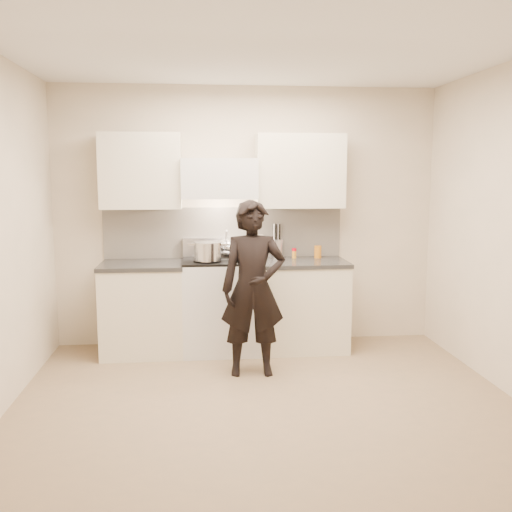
# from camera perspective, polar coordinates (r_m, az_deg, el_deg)

# --- Properties ---
(ground_plane) EXTENTS (4.00, 4.00, 0.00)m
(ground_plane) POSITION_cam_1_polar(r_m,az_deg,el_deg) (4.65, 1.03, -14.52)
(ground_plane) COLOR #8B7152
(room_shell) EXTENTS (4.04, 3.54, 2.70)m
(room_shell) POSITION_cam_1_polar(r_m,az_deg,el_deg) (4.66, -0.17, 5.76)
(room_shell) COLOR beige
(room_shell) RESTS_ON ground
(stove) EXTENTS (0.76, 0.65, 0.96)m
(stove) POSITION_cam_1_polar(r_m,az_deg,el_deg) (5.84, -3.55, -4.89)
(stove) COLOR silver
(stove) RESTS_ON ground
(counter_right) EXTENTS (0.92, 0.67, 0.92)m
(counter_right) POSITION_cam_1_polar(r_m,az_deg,el_deg) (5.93, 4.52, -4.84)
(counter_right) COLOR beige
(counter_right) RESTS_ON ground
(counter_left) EXTENTS (0.82, 0.67, 0.92)m
(counter_left) POSITION_cam_1_polar(r_m,az_deg,el_deg) (5.87, -11.21, -5.12)
(counter_left) COLOR beige
(counter_left) RESTS_ON ground
(wok) EXTENTS (0.37, 0.45, 0.30)m
(wok) POSITION_cam_1_polar(r_m,az_deg,el_deg) (5.88, -2.60, 0.98)
(wok) COLOR silver
(wok) RESTS_ON stove
(stock_pot) EXTENTS (0.38, 0.31, 0.18)m
(stock_pot) POSITION_cam_1_polar(r_m,az_deg,el_deg) (5.59, -4.85, 0.49)
(stock_pot) COLOR silver
(stock_pot) RESTS_ON stove
(utensil_crock) EXTENTS (0.13, 0.13, 0.36)m
(utensil_crock) POSITION_cam_1_polar(r_m,az_deg,el_deg) (6.03, 2.08, 0.90)
(utensil_crock) COLOR #BAB9C3
(utensil_crock) RESTS_ON counter_right
(spice_jar) EXTENTS (0.05, 0.05, 0.10)m
(spice_jar) POSITION_cam_1_polar(r_m,az_deg,el_deg) (6.00, 3.84, 0.29)
(spice_jar) COLOR orange
(spice_jar) RESTS_ON counter_right
(oil_glass) EXTENTS (0.07, 0.07, 0.13)m
(oil_glass) POSITION_cam_1_polar(r_m,az_deg,el_deg) (6.03, 6.20, 0.42)
(oil_glass) COLOR #C57218
(oil_glass) RESTS_ON counter_right
(person) EXTENTS (0.58, 0.39, 1.57)m
(person) POSITION_cam_1_polar(r_m,az_deg,el_deg) (5.08, -0.30, -3.27)
(person) COLOR black
(person) RESTS_ON ground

